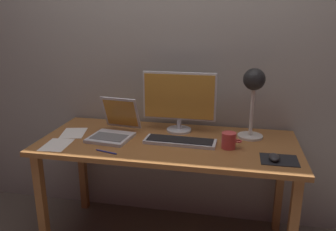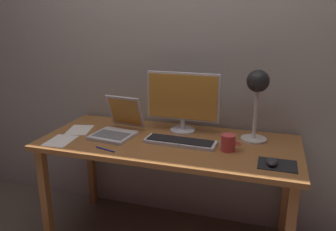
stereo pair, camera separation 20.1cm
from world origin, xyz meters
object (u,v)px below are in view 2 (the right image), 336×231
at_px(mouse, 272,162).
at_px(laptop, 119,124).
at_px(keyboard_main, 180,142).
at_px(desk_lamp, 257,90).
at_px(pen, 105,149).
at_px(monitor, 183,99).
at_px(coffee_mug, 228,143).

bearing_deg(mouse, laptop, 167.66).
distance_m(keyboard_main, desk_lamp, 0.56).
bearing_deg(desk_lamp, pen, -152.75).
relative_size(desk_lamp, mouse, 4.65).
bearing_deg(monitor, desk_lamp, -3.67).
distance_m(monitor, coffee_mug, 0.45).
xyz_separation_m(desk_lamp, mouse, (0.12, -0.35, -0.30)).
height_order(monitor, pen, monitor).
distance_m(laptop, pen, 0.30).
height_order(monitor, desk_lamp, desk_lamp).
xyz_separation_m(mouse, coffee_mug, (-0.25, 0.13, 0.03)).
xyz_separation_m(laptop, coffee_mug, (0.73, -0.08, -0.02)).
xyz_separation_m(laptop, pen, (0.04, -0.29, -0.06)).
xyz_separation_m(keyboard_main, mouse, (0.54, -0.16, 0.01)).
bearing_deg(keyboard_main, coffee_mug, -4.59).
distance_m(mouse, coffee_mug, 0.28).
relative_size(laptop, pen, 2.52).
distance_m(monitor, pen, 0.61).
distance_m(desk_lamp, pen, 0.97).
bearing_deg(keyboard_main, mouse, -16.27).
height_order(coffee_mug, pen, coffee_mug).
bearing_deg(mouse, keyboard_main, 163.73).
xyz_separation_m(keyboard_main, pen, (-0.39, -0.23, -0.01)).
bearing_deg(pen, mouse, 4.46).
bearing_deg(laptop, pen, -81.10).
distance_m(keyboard_main, mouse, 0.56).
distance_m(desk_lamp, coffee_mug, 0.37).
bearing_deg(laptop, monitor, 22.75).
bearing_deg(desk_lamp, laptop, -171.15).
xyz_separation_m(laptop, mouse, (0.98, -0.21, -0.05)).
bearing_deg(laptop, keyboard_main, -7.29).
bearing_deg(monitor, laptop, -157.25).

